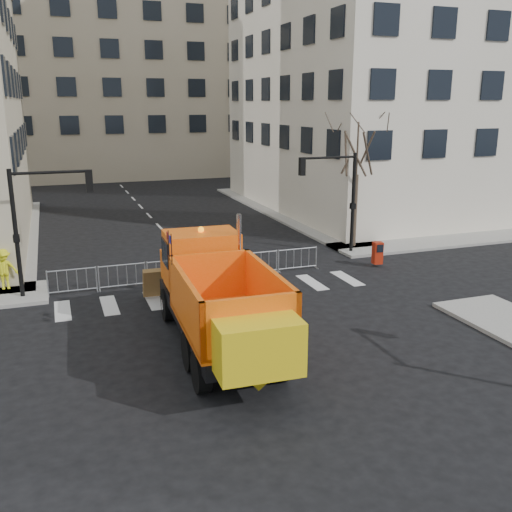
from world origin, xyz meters
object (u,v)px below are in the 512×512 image
object	(u,v)px
plow_truck	(218,296)
cop_c	(208,275)
cop_a	(180,274)
cop_b	(210,278)
newspaper_box	(378,253)
worker	(4,269)

from	to	relation	value
plow_truck	cop_c	size ratio (longest dim) A/B	5.57
cop_a	cop_c	distance (m)	1.16
cop_b	plow_truck	bearing A→B (deg)	96.62
cop_a	newspaper_box	distance (m)	10.26
plow_truck	cop_c	xyz separation A→B (m)	(1.03, 5.17, -0.89)
cop_b	cop_c	world-z (taller)	cop_b
newspaper_box	cop_c	bearing A→B (deg)	-163.74
cop_b	newspaper_box	xyz separation A→B (m)	(9.18, 2.13, -0.29)
plow_truck	cop_b	distance (m)	4.90
cop_b	cop_c	xyz separation A→B (m)	(0.01, 0.45, -0.01)
cop_c	plow_truck	bearing A→B (deg)	49.26
worker	cop_c	bearing A→B (deg)	-31.90
cop_c	newspaper_box	size ratio (longest dim) A/B	1.79
cop_c	newspaper_box	distance (m)	9.32
worker	newspaper_box	world-z (taller)	worker
newspaper_box	plow_truck	bearing A→B (deg)	-140.23
cop_a	cop_c	bearing A→B (deg)	118.29
plow_truck	cop_b	bearing A→B (deg)	-10.08
worker	newspaper_box	distance (m)	17.29
cop_b	worker	distance (m)	8.98
cop_a	newspaper_box	xyz separation A→B (m)	(10.19, 1.14, -0.27)
worker	cop_a	bearing A→B (deg)	-31.37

